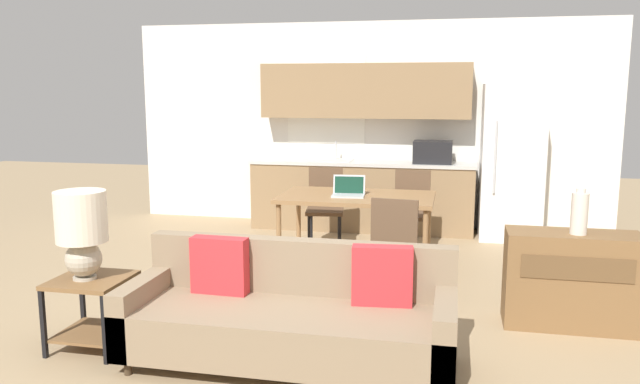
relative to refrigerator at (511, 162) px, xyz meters
name	(u,v)px	position (x,y,z in m)	size (l,w,h in m)	color
ground_plane	(267,370)	(-1.85, -4.21, -0.94)	(20.00, 20.00, 0.00)	#9E8460
wall_back	(366,124)	(-1.86, 0.42, 0.41)	(6.40, 0.07, 2.70)	silver
kitchen_counter	(364,165)	(-1.83, 0.12, -0.10)	(2.89, 0.65, 2.15)	#8E704C
refrigerator	(511,162)	(0.00, 0.00, 0.00)	(0.73, 0.77, 1.89)	white
dining_table	(357,202)	(-1.63, -1.80, -0.23)	(1.53, 0.91, 0.78)	olive
couch	(291,316)	(-1.73, -4.05, -0.62)	(2.18, 0.80, 0.81)	#3D2D1E
side_table	(92,301)	(-3.17, -4.11, -0.59)	(0.51, 0.51, 0.52)	brown
table_lamp	(82,228)	(-3.20, -4.14, -0.06)	(0.35, 0.35, 0.63)	#B2A893
credenza	(571,280)	(0.23, -2.97, -0.57)	(1.00, 0.40, 0.75)	brown
vase	(579,213)	(0.25, -3.00, -0.03)	(0.12, 0.12, 0.35)	beige
dining_chair_near_right	(397,244)	(-1.15, -2.65, -0.43)	(0.47, 0.47, 0.92)	brown
dining_chair_far_right	(411,208)	(-1.14, -0.98, -0.43)	(0.43, 0.43, 0.92)	brown
dining_chair_far_left	(325,204)	(-2.13, -0.95, -0.43)	(0.48, 0.48, 0.92)	brown
laptop	(349,191)	(-1.71, -1.85, -0.12)	(0.34, 0.28, 0.20)	#B7BABC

